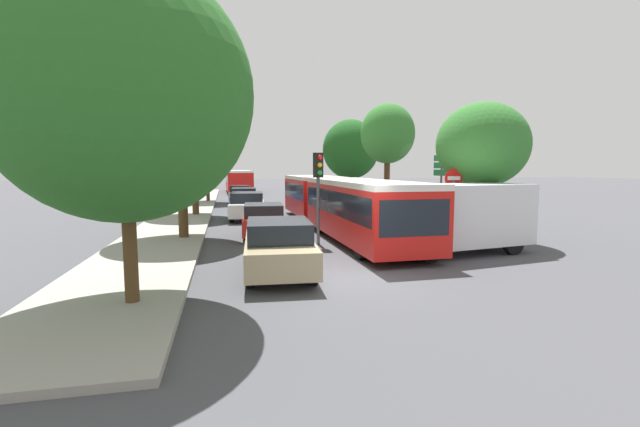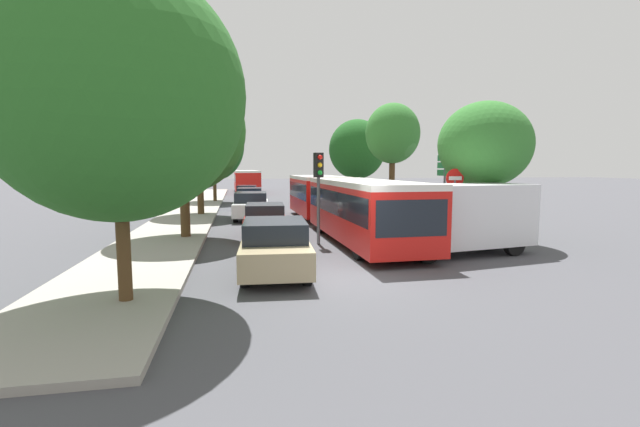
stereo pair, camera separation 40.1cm
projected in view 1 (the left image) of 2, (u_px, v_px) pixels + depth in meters
The scene contains 20 objects.
ground_plane at pixel (348, 276), 11.26m from camera, with size 200.00×200.00×0.00m, color #47474C.
kerb_strip_left at pixel (189, 209), 29.20m from camera, with size 3.20×49.41×0.14m, color #9E998E.
articulated_bus at pixel (338, 200), 19.56m from camera, with size 2.69×16.08×2.38m.
city_bus_rear at pixel (238, 180), 49.01m from camera, with size 2.84×11.76×2.52m.
queued_car_tan at pixel (279, 246), 11.55m from camera, with size 2.04×4.29×1.45m.
queued_car_red at pixel (264, 220), 17.73m from camera, with size 1.91×4.03×1.37m.
queued_car_white at pixel (247, 206), 23.60m from camera, with size 2.11×4.44×1.51m.
queued_car_blue at pixel (244, 198), 29.76m from camera, with size 2.04×4.30×1.46m.
queued_car_silver at pixel (240, 194), 35.66m from camera, with size 1.93×4.06×1.38m.
white_van at pixel (462, 216), 14.23m from camera, with size 5.25×2.73×2.31m.
traffic_light at pixel (318, 177), 15.75m from camera, with size 0.36×0.38×3.40m.
no_entry_sign at pixel (453, 194), 15.81m from camera, with size 0.70×0.08×2.82m.
direction_sign_post at pixel (441, 174), 19.79m from camera, with size 0.10×1.40×3.60m.
tree_left_near at pixel (123, 93), 8.28m from camera, with size 5.04×5.04×6.82m.
tree_left_mid at pixel (182, 133), 16.37m from camera, with size 4.85×4.85×6.74m.
tree_left_far at pixel (193, 133), 24.57m from camera, with size 4.83×4.83×7.57m.
tree_left_distant at pixel (207, 144), 34.41m from camera, with size 4.90×4.90×7.64m.
tree_right_near at pixel (482, 145), 16.37m from camera, with size 3.48×3.48×5.35m.
tree_right_mid at pixel (389, 135), 26.13m from camera, with size 3.31×3.31×6.76m.
tree_right_far at pixel (350, 151), 34.09m from camera, with size 4.47×4.47×6.67m.
Camera 1 is at (-3.09, -10.61, 2.86)m, focal length 24.00 mm.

